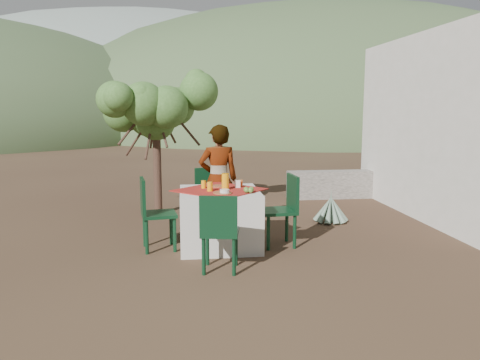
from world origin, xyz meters
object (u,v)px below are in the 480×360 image
at_px(chair_near, 219,229).
at_px(chair_right, 284,207).
at_px(chair_far, 210,195).
at_px(chair_left, 152,210).
at_px(juice_pitcher, 225,181).
at_px(agave, 331,210).
at_px(person, 218,179).
at_px(shrub_tree, 160,116).
at_px(table, 220,218).

bearing_deg(chair_near, chair_right, -124.57).
height_order(chair_far, chair_left, chair_left).
relative_size(chair_far, chair_right, 0.96).
relative_size(chair_left, juice_pitcher, 4.41).
distance_m(chair_far, agave, 1.96).
height_order(chair_far, juice_pitcher, juice_pitcher).
height_order(person, shrub_tree, shrub_tree).
relative_size(chair_near, juice_pitcher, 4.20).
distance_m(chair_near, chair_right, 1.32).
bearing_deg(person, table, 79.69).
distance_m(chair_right, juice_pitcher, 0.85).
xyz_separation_m(table, chair_left, (-0.86, -0.04, 0.14)).
relative_size(chair_right, shrub_tree, 0.44).
distance_m(chair_right, agave, 1.58).
distance_m(chair_near, shrub_tree, 3.39).
relative_size(table, chair_right, 1.38).
bearing_deg(table, person, 86.83).
xyz_separation_m(table, chair_right, (0.85, -0.05, 0.14)).
xyz_separation_m(person, juice_pitcher, (0.04, -0.73, 0.08)).
xyz_separation_m(chair_near, chair_right, (0.93, 0.94, 0.03)).
bearing_deg(agave, chair_left, -156.98).
distance_m(shrub_tree, juice_pitcher, 2.44).
bearing_deg(shrub_tree, chair_left, -90.65).
xyz_separation_m(chair_left, juice_pitcher, (0.94, 0.03, 0.35)).
bearing_deg(chair_right, chair_far, -143.98).
bearing_deg(person, shrub_tree, -64.70).
relative_size(chair_far, shrub_tree, 0.43).
xyz_separation_m(table, chair_far, (-0.06, 1.02, 0.12)).
xyz_separation_m(chair_left, shrub_tree, (0.02, 2.14, 1.16)).
height_order(chair_right, agave, chair_right).
bearing_deg(chair_left, table, -95.80).
bearing_deg(juice_pitcher, chair_far, 97.79).
relative_size(chair_left, shrub_tree, 0.44).
distance_m(table, agave, 2.18).
bearing_deg(chair_right, shrub_tree, -146.24).
bearing_deg(shrub_tree, chair_near, -76.18).
height_order(chair_left, juice_pitcher, juice_pitcher).
distance_m(table, chair_near, 1.00).
height_order(person, juice_pitcher, person).
height_order(chair_far, person, person).
bearing_deg(chair_left, chair_near, -149.18).
bearing_deg(juice_pitcher, chair_right, -2.93).
height_order(chair_near, agave, chair_near).
bearing_deg(chair_right, juice_pitcher, -97.28).
relative_size(agave, juice_pitcher, 2.78).
relative_size(person, juice_pitcher, 7.48).
bearing_deg(person, juice_pitcher, 85.77).
distance_m(chair_near, agave, 2.88).
relative_size(chair_near, shrub_tree, 0.42).
height_order(agave, juice_pitcher, juice_pitcher).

